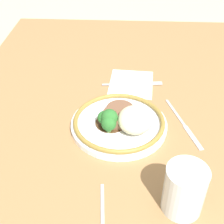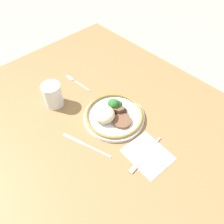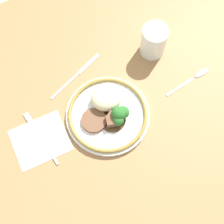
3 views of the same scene
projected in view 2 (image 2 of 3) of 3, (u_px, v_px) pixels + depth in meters
The scene contains 8 objects.
ground_plane at pixel (113, 134), 0.91m from camera, with size 8.00×8.00×0.00m, color tan.
dining_table at pixel (113, 131), 0.89m from camera, with size 1.39×1.03×0.04m.
napkin at pixel (148, 155), 0.80m from camera, with size 0.17×0.14×0.00m.
plate at pixel (113, 114), 0.89m from camera, with size 0.25×0.25×0.07m.
juice_glass at pixel (53, 96), 0.93m from camera, with size 0.08×0.08×0.11m.
fork at pixel (143, 157), 0.79m from camera, with size 0.03×0.19×0.00m.
knife at pixel (84, 144), 0.83m from camera, with size 0.21×0.08×0.00m.
spoon at pixel (73, 80), 1.07m from camera, with size 0.17×0.03×0.01m.
Camera 2 is at (-0.37, 0.36, 0.75)m, focal length 35.00 mm.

